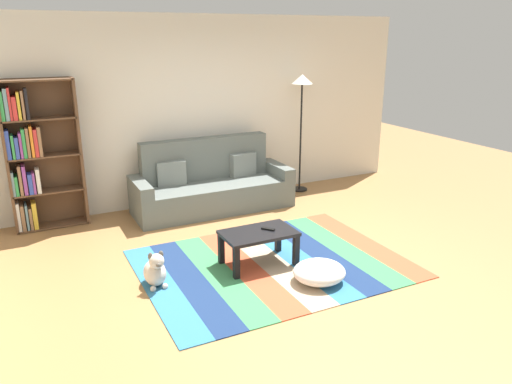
# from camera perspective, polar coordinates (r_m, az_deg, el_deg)

# --- Properties ---
(ground_plane) EXTENTS (14.00, 14.00, 0.00)m
(ground_plane) POSITION_cam_1_polar(r_m,az_deg,el_deg) (5.57, 3.19, -8.04)
(ground_plane) COLOR #9E7042
(back_wall) EXTENTS (6.80, 0.10, 2.70)m
(back_wall) POSITION_cam_1_polar(r_m,az_deg,el_deg) (7.41, -6.49, 9.36)
(back_wall) COLOR silver
(back_wall) RESTS_ON ground_plane
(rug) EXTENTS (2.82, 2.12, 0.01)m
(rug) POSITION_cam_1_polar(r_m,az_deg,el_deg) (5.51, 1.88, -8.26)
(rug) COLOR teal
(rug) RESTS_ON ground_plane
(couch) EXTENTS (2.26, 0.80, 1.00)m
(couch) POSITION_cam_1_polar(r_m,az_deg,el_deg) (7.13, -5.18, 0.70)
(couch) COLOR #59605B
(couch) RESTS_ON ground_plane
(bookshelf) EXTENTS (0.90, 0.28, 1.91)m
(bookshelf) POSITION_cam_1_polar(r_m,az_deg,el_deg) (6.81, -24.28, 3.85)
(bookshelf) COLOR brown
(bookshelf) RESTS_ON ground_plane
(coffee_table) EXTENTS (0.79, 0.49, 0.38)m
(coffee_table) POSITION_cam_1_polar(r_m,az_deg,el_deg) (5.37, 0.29, -5.28)
(coffee_table) COLOR black
(coffee_table) RESTS_ON rug
(pouf) EXTENTS (0.54, 0.51, 0.21)m
(pouf) POSITION_cam_1_polar(r_m,az_deg,el_deg) (5.13, 7.32, -9.16)
(pouf) COLOR white
(pouf) RESTS_ON rug
(dog) EXTENTS (0.22, 0.35, 0.40)m
(dog) POSITION_cam_1_polar(r_m,az_deg,el_deg) (5.10, -11.57, -8.94)
(dog) COLOR beige
(dog) RESTS_ON ground_plane
(standing_lamp) EXTENTS (0.32, 0.32, 1.84)m
(standing_lamp) POSITION_cam_1_polar(r_m,az_deg,el_deg) (7.75, 5.32, 11.14)
(standing_lamp) COLOR black
(standing_lamp) RESTS_ON ground_plane
(tv_remote) EXTENTS (0.13, 0.14, 0.02)m
(tv_remote) POSITION_cam_1_polar(r_m,az_deg,el_deg) (5.39, 1.41, -4.29)
(tv_remote) COLOR black
(tv_remote) RESTS_ON coffee_table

